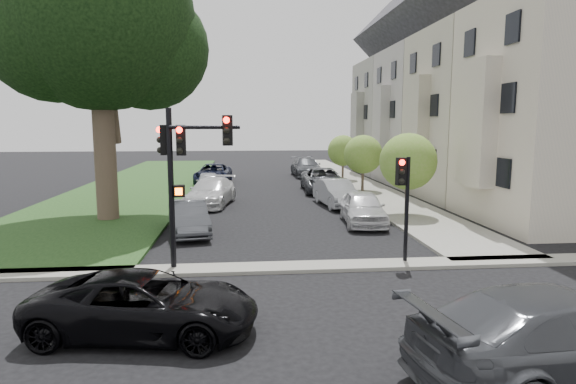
{
  "coord_description": "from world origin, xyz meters",
  "views": [
    {
      "loc": [
        -1.65,
        -12.4,
        4.47
      ],
      "look_at": [
        0.0,
        5.0,
        2.0
      ],
      "focal_mm": 30.0,
      "sensor_mm": 36.0,
      "label": 1
    }
  ],
  "objects": [
    {
      "name": "car_parked_5",
      "position": [
        -3.88,
        7.18,
        0.68
      ],
      "size": [
        2.21,
        4.33,
        1.36
      ],
      "primitive_type": "imported",
      "rotation": [
        0.0,
        0.0,
        0.19
      ],
      "color": "#3F4247",
      "rests_on": "ground"
    },
    {
      "name": "car_cross_near",
      "position": [
        -3.76,
        -2.35,
        0.67
      ],
      "size": [
        5.07,
        2.88,
        1.33
      ],
      "primitive_type": "imported",
      "rotation": [
        0.0,
        0.0,
        1.43
      ],
      "color": "black",
      "rests_on": "ground"
    },
    {
      "name": "house_b",
      "position": [
        12.45,
        15.5,
        6.93
      ],
      "size": [
        7.7,
        7.55,
        15.97
      ],
      "color": "#AA9E8A",
      "rests_on": "ground"
    },
    {
      "name": "house_a",
      "position": [
        12.45,
        8.0,
        6.93
      ],
      "size": [
        7.7,
        7.55,
        15.97
      ],
      "color": "#BAB6A5",
      "rests_on": "ground"
    },
    {
      "name": "car_parked_8",
      "position": [
        -3.88,
        24.33,
        0.74
      ],
      "size": [
        2.83,
        5.49,
        1.48
      ],
      "primitive_type": "imported",
      "rotation": [
        0.0,
        0.0,
        -0.07
      ],
      "color": "black",
      "rests_on": "ground"
    },
    {
      "name": "small_tree_b",
      "position": [
        6.2,
        18.41,
        2.51
      ],
      "size": [
        2.52,
        2.52,
        3.78
      ],
      "color": "#4F4434",
      "rests_on": "ground"
    },
    {
      "name": "grass_strip",
      "position": [
        -9.0,
        24.0,
        0.06
      ],
      "size": [
        8.0,
        44.0,
        0.12
      ],
      "primitive_type": "cube",
      "color": "#1A3C16",
      "rests_on": "ground"
    },
    {
      "name": "small_tree_c",
      "position": [
        6.2,
        24.73,
        2.41
      ],
      "size": [
        2.42,
        2.42,
        3.63
      ],
      "color": "#4F4434",
      "rests_on": "ground"
    },
    {
      "name": "eucalyptus",
      "position": [
        -7.97,
        10.3,
        9.22
      ],
      "size": [
        9.53,
        8.65,
        13.5
      ],
      "color": "#4F4434",
      "rests_on": "ground"
    },
    {
      "name": "sidewalk_cross",
      "position": [
        0.0,
        2.0,
        0.06
      ],
      "size": [
        60.0,
        1.0,
        0.12
      ],
      "primitive_type": "cube",
      "color": "gray",
      "rests_on": "ground"
    },
    {
      "name": "traffic_signal_secondary",
      "position": [
        3.4,
        2.19,
        2.41
      ],
      "size": [
        0.45,
        0.36,
        3.46
      ],
      "color": "black",
      "rests_on": "ground"
    },
    {
      "name": "car_parked_0",
      "position": [
        3.72,
        8.47,
        0.74
      ],
      "size": [
        2.14,
        4.51,
        1.49
      ],
      "primitive_type": "imported",
      "rotation": [
        0.0,
        0.0,
        -0.09
      ],
      "color": "silver",
      "rests_on": "ground"
    },
    {
      "name": "car_parked_4",
      "position": [
        3.81,
        28.52,
        0.81
      ],
      "size": [
        2.41,
        5.61,
        1.61
      ],
      "primitive_type": "imported",
      "rotation": [
        0.0,
        0.0,
        0.03
      ],
      "color": "#3F4247",
      "rests_on": "ground"
    },
    {
      "name": "house_c",
      "position": [
        12.45,
        23.0,
        6.93
      ],
      "size": [
        7.7,
        7.55,
        15.97
      ],
      "color": "#AEACAB",
      "rests_on": "ground"
    },
    {
      "name": "car_parked_1",
      "position": [
        3.46,
        13.32,
        0.73
      ],
      "size": [
        2.04,
        4.57,
        1.46
      ],
      "primitive_type": "imported",
      "rotation": [
        0.0,
        0.0,
        0.12
      ],
      "color": "#999BA0",
      "rests_on": "ground"
    },
    {
      "name": "car_parked_2",
      "position": [
        3.67,
        18.96,
        0.79
      ],
      "size": [
        2.8,
        5.75,
        1.57
      ],
      "primitive_type": "imported",
      "rotation": [
        0.0,
        0.0,
        -0.03
      ],
      "color": "#3F4247",
      "rests_on": "ground"
    },
    {
      "name": "house_d",
      "position": [
        12.45,
        30.5,
        6.93
      ],
      "size": [
        7.7,
        7.55,
        15.97
      ],
      "color": "gray",
      "rests_on": "ground"
    },
    {
      "name": "ground",
      "position": [
        0.0,
        0.0,
        0.0
      ],
      "size": [
        140.0,
        140.0,
        0.0
      ],
      "primitive_type": "plane",
      "color": "black",
      "rests_on": "ground"
    },
    {
      "name": "traffic_signal_main",
      "position": [
        -3.41,
        2.23,
        3.41
      ],
      "size": [
        2.43,
        0.64,
        4.95
      ],
      "color": "black",
      "rests_on": "ground"
    },
    {
      "name": "small_tree_a",
      "position": [
        6.2,
        9.81,
        2.7
      ],
      "size": [
        2.71,
        2.71,
        4.06
      ],
      "color": "#4F4434",
      "rests_on": "ground"
    },
    {
      "name": "car_parked_6",
      "position": [
        -3.41,
        14.2,
        0.75
      ],
      "size": [
        2.98,
        5.47,
        1.5
      ],
      "primitive_type": "imported",
      "rotation": [
        0.0,
        0.0,
        -0.18
      ],
      "color": "silver",
      "rests_on": "ground"
    },
    {
      "name": "car_parked_7",
      "position": [
        -3.92,
        19.44,
        0.66
      ],
      "size": [
        1.76,
        3.95,
        1.32
      ],
      "primitive_type": "imported",
      "rotation": [
        0.0,
        0.0,
        0.05
      ],
      "color": "#999BA0",
      "rests_on": "ground"
    },
    {
      "name": "sidewalk_right",
      "position": [
        6.75,
        24.0,
        0.06
      ],
      "size": [
        3.5,
        44.0,
        0.12
      ],
      "primitive_type": "cube",
      "color": "gray",
      "rests_on": "ground"
    },
    {
      "name": "car_cross_far",
      "position": [
        3.89,
        -4.98,
        0.83
      ],
      "size": [
        5.99,
        3.21,
        1.65
      ],
      "primitive_type": "imported",
      "rotation": [
        0.0,
        0.0,
        1.73
      ],
      "color": "#3F4247",
      "rests_on": "ground"
    }
  ]
}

